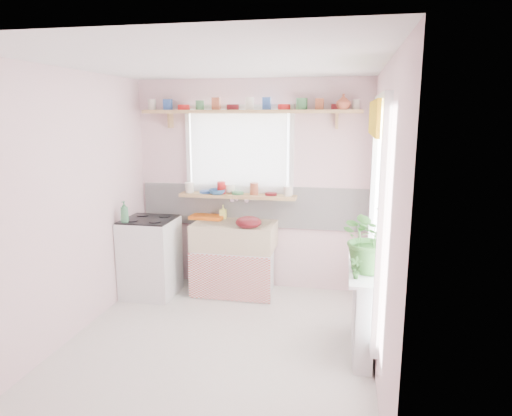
# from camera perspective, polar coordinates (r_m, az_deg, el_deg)

# --- Properties ---
(room) EXTENTS (3.20, 3.20, 3.20)m
(room) POSITION_cam_1_polar(r_m,az_deg,el_deg) (4.64, 5.65, 2.66)
(room) COLOR silver
(room) RESTS_ON ground
(sink_unit) EXTENTS (0.95, 0.65, 1.11)m
(sink_unit) POSITION_cam_1_polar(r_m,az_deg,el_deg) (5.41, -2.71, -6.21)
(sink_unit) COLOR white
(sink_unit) RESTS_ON ground
(cooker) EXTENTS (0.58, 0.58, 0.93)m
(cooker) POSITION_cam_1_polar(r_m,az_deg,el_deg) (5.49, -13.06, -5.95)
(cooker) COLOR white
(cooker) RESTS_ON ground
(radiator_ledge) EXTENTS (0.22, 0.95, 0.78)m
(radiator_ledge) POSITION_cam_1_polar(r_m,az_deg,el_deg) (4.26, 13.23, -12.09)
(radiator_ledge) COLOR white
(radiator_ledge) RESTS_ON ground
(windowsill) EXTENTS (1.40, 0.22, 0.04)m
(windowsill) POSITION_cam_1_polar(r_m,az_deg,el_deg) (5.42, -2.30, 1.53)
(windowsill) COLOR tan
(windowsill) RESTS_ON room
(pine_shelf) EXTENTS (2.52, 0.24, 0.04)m
(pine_shelf) POSITION_cam_1_polar(r_m,az_deg,el_deg) (5.29, -0.80, 11.96)
(pine_shelf) COLOR tan
(pine_shelf) RESTS_ON room
(shelf_crockery) EXTENTS (2.47, 0.11, 0.12)m
(shelf_crockery) POSITION_cam_1_polar(r_m,az_deg,el_deg) (5.30, -1.00, 12.77)
(shelf_crockery) COLOR silver
(shelf_crockery) RESTS_ON pine_shelf
(sill_crockery) EXTENTS (1.35, 0.11, 0.12)m
(sill_crockery) POSITION_cam_1_polar(r_m,az_deg,el_deg) (5.41, -2.49, 2.32)
(sill_crockery) COLOR silver
(sill_crockery) RESTS_ON windowsill
(dish_tray) EXTENTS (0.42, 0.32, 0.04)m
(dish_tray) POSITION_cam_1_polar(r_m,az_deg,el_deg) (5.59, -5.97, -1.04)
(dish_tray) COLOR orange
(dish_tray) RESTS_ON sink_unit
(colander) EXTENTS (0.37, 0.37, 0.13)m
(colander) POSITION_cam_1_polar(r_m,az_deg,el_deg) (5.06, -0.94, -1.79)
(colander) COLOR #530E13
(colander) RESTS_ON sink_unit
(jade_plant) EXTENTS (0.68, 0.64, 0.60)m
(jade_plant) POSITION_cam_1_polar(r_m,az_deg,el_deg) (3.97, 14.17, -3.54)
(jade_plant) COLOR #39722D
(jade_plant) RESTS_ON radiator_ledge
(fruit_bowl) EXTENTS (0.41, 0.41, 0.08)m
(fruit_bowl) POSITION_cam_1_polar(r_m,az_deg,el_deg) (4.15, 13.92, -6.62)
(fruit_bowl) COLOR silver
(fruit_bowl) RESTS_ON radiator_ledge
(herb_pot) EXTENTS (0.11, 0.09, 0.18)m
(herb_pot) POSITION_cam_1_polar(r_m,az_deg,el_deg) (3.82, 12.35, -7.33)
(herb_pot) COLOR #346C2B
(herb_pot) RESTS_ON radiator_ledge
(soap_bottle_sink) EXTENTS (0.08, 0.08, 0.17)m
(soap_bottle_sink) POSITION_cam_1_polar(r_m,az_deg,el_deg) (5.52, -4.14, -0.48)
(soap_bottle_sink) COLOR #E8ED69
(soap_bottle_sink) RESTS_ON sink_unit
(sill_cup) EXTENTS (0.15, 0.15, 0.10)m
(sill_cup) POSITION_cam_1_polar(r_m,az_deg,el_deg) (5.49, -3.23, 2.41)
(sill_cup) COLOR white
(sill_cup) RESTS_ON windowsill
(sill_bowl) EXTENTS (0.21, 0.21, 0.06)m
(sill_bowl) POSITION_cam_1_polar(r_m,az_deg,el_deg) (5.41, -4.90, 2.03)
(sill_bowl) COLOR #30649C
(sill_bowl) RESTS_ON windowsill
(shelf_vase) EXTENTS (0.18, 0.18, 0.16)m
(shelf_vase) POSITION_cam_1_polar(r_m,az_deg,el_deg) (5.12, 10.87, 12.92)
(shelf_vase) COLOR #B15136
(shelf_vase) RESTS_ON pine_shelf
(cooker_bottle) EXTENTS (0.09, 0.09, 0.24)m
(cooker_bottle) POSITION_cam_1_polar(r_m,az_deg,el_deg) (5.23, -16.14, -0.46)
(cooker_bottle) COLOR #408154
(cooker_bottle) RESTS_ON cooker
(fruit) EXTENTS (0.20, 0.14, 0.10)m
(fruit) POSITION_cam_1_polar(r_m,az_deg,el_deg) (4.14, 14.04, -5.79)
(fruit) COLOR orange
(fruit) RESTS_ON fruit_bowl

